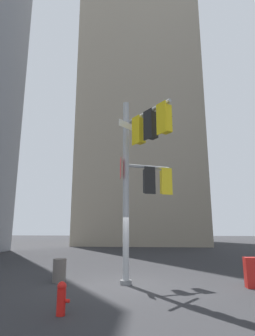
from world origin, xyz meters
name	(u,v)px	position (x,y,z in m)	size (l,w,h in m)	color
ground	(126,285)	(0.00, 0.00, 0.00)	(120.00, 120.00, 0.00)	#2D2D30
building_mid_block	(141,71)	(-0.34, 27.68, 26.22)	(15.76, 15.76, 52.43)	tan
signal_pole_assembly	(142,165)	(0.68, -0.34, 4.54)	(2.20, 3.18, 7.40)	#9EA0A3
fire_hydrant	(62,297)	(-1.24, -3.80, 0.41)	(0.33, 0.23, 0.79)	red
newspaper_box	(251,272)	(4.56, -0.20, 0.53)	(0.45, 0.36, 1.05)	red
trash_bin	(59,270)	(-2.66, 0.19, 0.44)	(0.52, 0.52, 0.88)	#59514C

